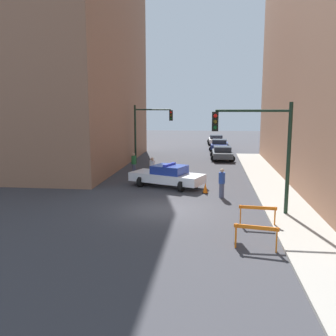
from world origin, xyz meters
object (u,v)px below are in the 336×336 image
Objects in this scene: pedestrian_corner at (134,164)px; barrier_mid at (258,213)px; police_car at (167,176)px; traffic_cone at (205,188)px; pedestrian_sidewalk at (222,183)px; parked_car_far at (216,140)px; barrier_front at (256,233)px; traffic_light_far at (147,126)px; traffic_light_near at (263,141)px; parked_car_mid at (220,145)px; parked_car_near at (222,153)px; pedestrian_crossing at (152,169)px.

pedestrian_corner reaches higher than barrier_mid.
police_car is 7.70× the size of traffic_cone.
pedestrian_corner is 1.00× the size of pedestrian_sidewalk.
pedestrian_corner is at bearing 135.21° from traffic_cone.
barrier_front is (1.06, -36.77, -0.06)m from parked_car_far.
traffic_light_far is 12.56m from traffic_cone.
traffic_light_near reaches higher than parked_car_mid.
barrier_mid reaches higher than traffic_cone.
police_car is at bearing 113.43° from barrier_front.
barrier_mid is at bearing -125.51° from police_car.
traffic_light_near is 3.13× the size of pedestrian_sidewalk.
parked_car_far reaches higher than traffic_cone.
barrier_mid is at bearing -88.55° from parked_car_near.
pedestrian_crossing is 1.00× the size of pedestrian_sidewalk.
pedestrian_sidewalk reaches higher than traffic_cone.
traffic_light_near reaches higher than traffic_light_far.
pedestrian_corner reaches higher than barrier_front.
parked_car_near reaches higher than barrier_mid.
pedestrian_crossing is (-6.39, 7.40, -2.67)m from traffic_light_near.
police_car is 3.04× the size of pedestrian_corner.
barrier_mid is 2.44× the size of traffic_cone.
pedestrian_crossing reaches higher than barrier_mid.
traffic_light_far is 12.89m from parked_car_mid.
parked_car_mid is at bearing 86.70° from traffic_cone.
traffic_light_far is 1.20× the size of parked_car_near.
traffic_light_near is at bearing 80.80° from barrier_front.
barrier_mid is (0.37, 2.70, 0.00)m from barrier_front.
traffic_light_far reaches higher than barrier_mid.
traffic_light_near is 3.13× the size of pedestrian_crossing.
pedestrian_corner is at bearing -108.80° from parked_car_mid.
traffic_light_far is 1.19× the size of parked_car_far.
barrier_mid is (4.78, -7.47, -0.11)m from police_car.
traffic_light_near reaches higher than parked_car_far.
traffic_light_far is 7.92m from parked_car_near.
parked_car_far is at bearing 70.02° from traffic_light_far.
barrier_mid is at bearing -89.55° from parked_car_far.
barrier_front is at bearing 134.57° from pedestrian_sidewalk.
parked_car_mid is (-0.11, 7.52, 0.00)m from parked_car_near.
parked_car_mid and parked_car_far have the same top height.
police_car is 3.16× the size of barrier_mid.
pedestrian_crossing is 1.00× the size of pedestrian_corner.
parked_car_near is 2.62× the size of pedestrian_corner.
parked_car_far is 2.63× the size of pedestrian_sidewalk.
traffic_light_near is 17.10m from traffic_light_far.
police_car is at bearing -99.14° from parked_car_far.
traffic_light_near is at bearing -116.15° from police_car.
barrier_front is at bearing -69.52° from traffic_light_far.
barrier_mid is at bearing -65.52° from traffic_light_far.
parked_car_near is 0.99× the size of parked_car_mid.
parked_car_far is at bearing 92.40° from barrier_mid.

